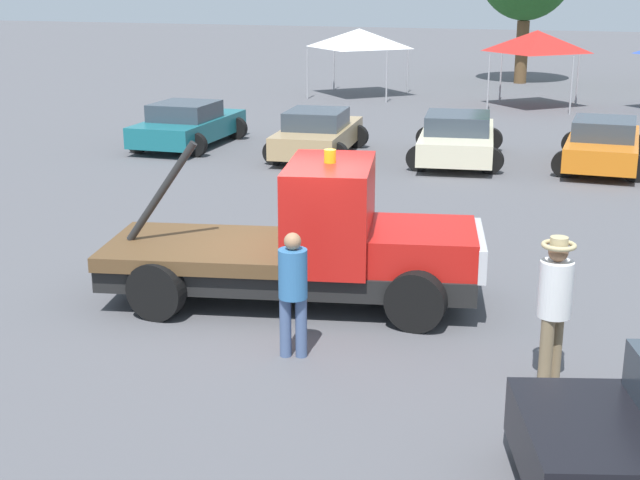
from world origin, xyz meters
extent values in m
plane|color=#545459|center=(0.00, 0.00, 0.00)|extent=(160.00, 160.00, 0.00)
cube|color=black|center=(0.00, 0.00, 0.53)|extent=(5.94, 3.10, 0.35)
cube|color=red|center=(1.99, 0.46, 0.98)|extent=(1.94, 2.08, 0.55)
cube|color=silver|center=(2.81, 0.65, 0.95)|extent=(0.54, 1.85, 0.50)
cube|color=red|center=(0.61, 0.14, 1.46)|extent=(1.68, 2.31, 1.52)
cube|color=brown|center=(-1.38, -0.32, 0.81)|extent=(3.23, 2.66, 0.22)
cylinder|color=black|center=(-1.94, -0.45, 1.70)|extent=(1.18, 0.38, 1.63)
cylinder|color=orange|center=(0.61, 0.14, 2.32)|extent=(0.18, 0.18, 0.20)
cylinder|color=black|center=(1.69, 1.40, 0.44)|extent=(0.88, 0.26, 0.88)
cylinder|color=black|center=(2.13, -0.52, 0.44)|extent=(0.88, 0.26, 0.88)
cylinder|color=black|center=(-2.02, 0.55, 0.44)|extent=(0.88, 0.26, 0.88)
cylinder|color=black|center=(-1.57, -1.38, 0.44)|extent=(0.88, 0.26, 0.88)
cylinder|color=black|center=(4.58, -3.28, 0.34)|extent=(0.68, 0.22, 0.68)
cylinder|color=#847051|center=(4.08, -1.73, 0.44)|extent=(0.17, 0.17, 0.89)
cylinder|color=#847051|center=(4.17, -1.53, 0.44)|extent=(0.17, 0.17, 0.89)
cylinder|color=white|center=(4.12, -1.63, 1.24)|extent=(0.41, 0.41, 0.70)
sphere|color=brown|center=(4.12, -1.63, 1.71)|extent=(0.24, 0.24, 0.24)
torus|color=tan|center=(4.12, -1.63, 1.79)|extent=(0.42, 0.42, 0.06)
cylinder|color=tan|center=(4.12, -1.63, 1.84)|extent=(0.22, 0.22, 0.11)
cylinder|color=#475B84|center=(0.92, -1.92, 0.42)|extent=(0.16, 0.16, 0.83)
cylinder|color=#475B84|center=(0.72, -1.98, 0.42)|extent=(0.16, 0.16, 0.83)
cylinder|color=teal|center=(0.82, -1.95, 1.16)|extent=(0.38, 0.38, 0.66)
sphere|color=#A87A56|center=(0.82, -1.95, 1.60)|extent=(0.23, 0.23, 0.23)
cube|color=#196670|center=(-7.86, 11.59, 0.54)|extent=(2.12, 4.57, 0.60)
cube|color=#333D47|center=(-7.85, 11.36, 1.09)|extent=(1.77, 1.96, 0.50)
cylinder|color=black|center=(-8.83, 13.07, 0.34)|extent=(0.68, 0.22, 0.68)
cylinder|color=black|center=(-7.02, 13.15, 0.34)|extent=(0.68, 0.22, 0.68)
cylinder|color=black|center=(-8.69, 10.02, 0.34)|extent=(0.68, 0.22, 0.68)
cylinder|color=black|center=(-6.88, 10.10, 0.34)|extent=(0.68, 0.22, 0.68)
cube|color=tan|center=(-3.65, 11.40, 0.54)|extent=(2.28, 4.60, 0.60)
cube|color=#333D47|center=(-3.62, 11.18, 1.09)|extent=(1.77, 2.03, 0.50)
cylinder|color=black|center=(-4.66, 12.79, 0.34)|extent=(0.68, 0.22, 0.68)
cylinder|color=black|center=(-2.99, 12.99, 0.34)|extent=(0.68, 0.22, 0.68)
cylinder|color=black|center=(-4.31, 9.81, 0.34)|extent=(0.68, 0.22, 0.68)
cylinder|color=black|center=(-2.64, 10.01, 0.34)|extent=(0.68, 0.22, 0.68)
cube|color=beige|center=(0.21, 12.06, 0.54)|extent=(2.67, 4.98, 0.60)
cube|color=#333D47|center=(0.25, 11.83, 1.09)|extent=(2.00, 2.24, 0.50)
cylinder|color=black|center=(-0.95, 13.51, 0.34)|extent=(0.68, 0.22, 0.68)
cylinder|color=black|center=(0.86, 13.80, 0.34)|extent=(0.68, 0.22, 0.68)
cylinder|color=black|center=(-0.44, 10.33, 0.34)|extent=(0.68, 0.22, 0.68)
cylinder|color=black|center=(1.37, 10.62, 0.34)|extent=(0.68, 0.22, 0.68)
cube|color=orange|center=(4.05, 12.41, 0.54)|extent=(1.81, 4.58, 0.60)
cube|color=#333D47|center=(4.06, 12.18, 1.09)|extent=(1.57, 1.93, 0.50)
cylinder|color=black|center=(3.20, 13.96, 0.34)|extent=(0.68, 0.22, 0.68)
cylinder|color=black|center=(4.88, 13.97, 0.34)|extent=(0.68, 0.22, 0.68)
cylinder|color=black|center=(3.23, 10.85, 0.34)|extent=(0.68, 0.22, 0.68)
cylinder|color=black|center=(4.91, 10.87, 0.34)|extent=(0.68, 0.22, 0.68)
cylinder|color=#9E9EA3|center=(-8.36, 23.14, 1.02)|extent=(0.07, 0.07, 2.04)
cylinder|color=#9E9EA3|center=(-4.92, 23.14, 1.02)|extent=(0.07, 0.07, 2.04)
cylinder|color=#9E9EA3|center=(-8.36, 26.58, 1.02)|extent=(0.07, 0.07, 2.04)
cylinder|color=#9E9EA3|center=(-4.92, 26.58, 1.02)|extent=(0.07, 0.07, 2.04)
pyramid|color=white|center=(-6.64, 24.86, 2.44)|extent=(3.45, 3.45, 0.79)
cylinder|color=#9E9EA3|center=(-0.63, 22.18, 1.07)|extent=(0.07, 0.07, 2.13)
cylinder|color=#9E9EA3|center=(2.44, 22.18, 1.07)|extent=(0.07, 0.07, 2.13)
cylinder|color=#9E9EA3|center=(-0.63, 25.25, 1.07)|extent=(0.07, 0.07, 2.13)
cylinder|color=#9E9EA3|center=(2.44, 25.25, 1.07)|extent=(0.07, 0.07, 2.13)
pyramid|color=red|center=(0.90, 23.72, 2.55)|extent=(3.07, 3.07, 0.83)
cylinder|color=brown|center=(-0.71, 32.12, 1.48)|extent=(0.59, 0.59, 2.95)
cube|color=black|center=(-1.65, 5.35, 0.02)|extent=(0.40, 0.40, 0.04)
cone|color=orange|center=(-1.65, 5.35, 0.28)|extent=(0.36, 0.36, 0.55)
camera|label=1|loc=(4.87, -12.18, 4.85)|focal=50.00mm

